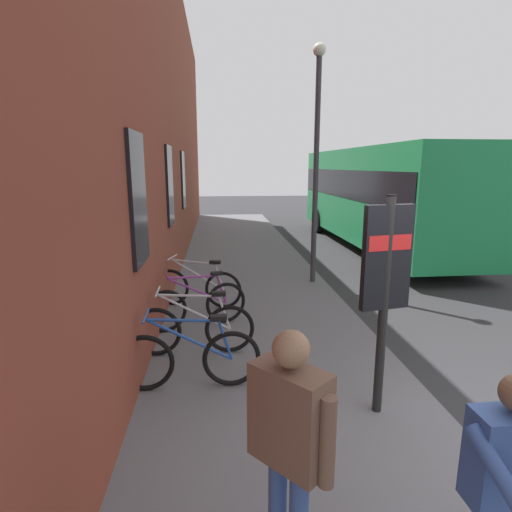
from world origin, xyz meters
The scene contains 12 objects.
ground centered at (6.00, -1.00, 0.00)m, with size 60.00×60.00×0.00m, color #2D2D30.
sidewalk_pavement centered at (8.00, 1.75, 0.06)m, with size 24.00×3.50×0.12m, color slate.
station_facade centered at (8.99, 3.80, 4.06)m, with size 22.00×0.65×8.12m.
bicycle_far_end centered at (1.53, 2.90, 0.51)m, with size 0.48×1.77×0.97m.
bicycle_beside_lamp centered at (2.48, 2.89, 0.51)m, with size 0.48×1.77×0.97m.
bicycle_leaning_wall centered at (3.51, 2.89, 0.51)m, with size 0.70×1.70×0.97m.
bicycle_nearest_sign centered at (4.57, 2.93, 0.51)m, with size 0.63×1.72×0.97m.
transit_info_sign centered at (0.85, 0.78, 1.72)m, with size 0.19×0.55×2.40m.
city_bus centered at (10.71, -3.00, 1.92)m, with size 10.53×2.73×3.35m.
pedestrian_by_facade centered at (-0.92, 2.10, 1.18)m, with size 0.54×0.51×1.73m.
tourist_with_hotdogs centered at (-1.29, 0.90, 1.09)m, with size 0.53×0.61×1.57m.
street_lamp centered at (6.12, 0.30, 3.21)m, with size 0.28×0.28×5.21m.
Camera 1 is at (-3.17, 2.52, 2.80)m, focal length 29.06 mm.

